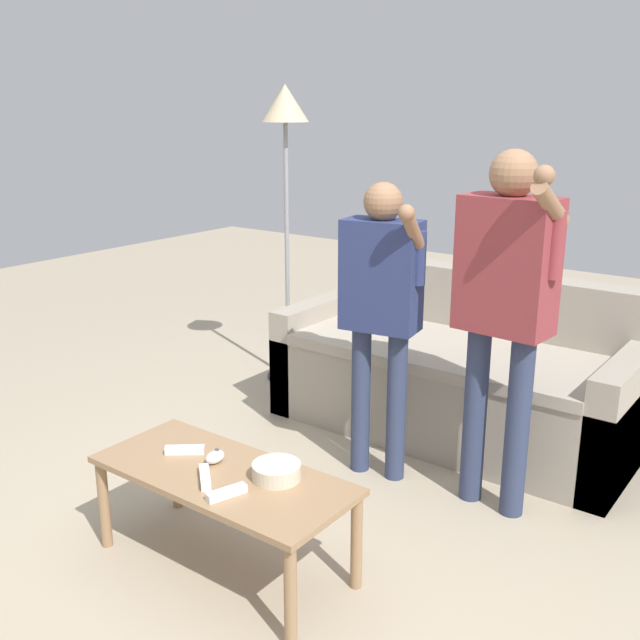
# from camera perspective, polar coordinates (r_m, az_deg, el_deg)

# --- Properties ---
(ground_plane) EXTENTS (12.00, 12.00, 0.00)m
(ground_plane) POSITION_cam_1_polar(r_m,az_deg,el_deg) (3.09, -2.01, -17.83)
(ground_plane) COLOR tan
(couch) EXTENTS (1.92, 0.88, 0.84)m
(couch) POSITION_cam_1_polar(r_m,az_deg,el_deg) (4.12, 10.68, -4.30)
(couch) COLOR #9E9384
(couch) RESTS_ON ground
(coffee_table) EXTENTS (1.03, 0.45, 0.40)m
(coffee_table) POSITION_cam_1_polar(r_m,az_deg,el_deg) (2.88, -7.56, -12.58)
(coffee_table) COLOR #997551
(coffee_table) RESTS_ON ground
(snack_bowl) EXTENTS (0.18, 0.18, 0.06)m
(snack_bowl) POSITION_cam_1_polar(r_m,az_deg,el_deg) (2.77, -3.40, -11.66)
(snack_bowl) COLOR beige
(snack_bowl) RESTS_ON coffee_table
(game_remote_nunchuk) EXTENTS (0.06, 0.09, 0.05)m
(game_remote_nunchuk) POSITION_cam_1_polar(r_m,az_deg,el_deg) (2.91, -8.16, -10.49)
(game_remote_nunchuk) COLOR white
(game_remote_nunchuk) RESTS_ON coffee_table
(floor_lamp) EXTENTS (0.29, 0.29, 1.86)m
(floor_lamp) POSITION_cam_1_polar(r_m,az_deg,el_deg) (4.58, -2.70, 14.19)
(floor_lamp) COLOR #2D2D33
(floor_lamp) RESTS_ON ground
(player_center) EXTENTS (0.44, 0.29, 1.41)m
(player_center) POSITION_cam_1_polar(r_m,az_deg,el_deg) (3.37, 4.75, 1.74)
(player_center) COLOR #2D3856
(player_center) RESTS_ON ground
(player_right) EXTENTS (0.46, 0.34, 1.57)m
(player_right) POSITION_cam_1_polar(r_m,az_deg,el_deg) (3.14, 14.19, 2.09)
(player_right) COLOR #2D3856
(player_right) RESTS_ON ground
(game_remote_wand_near) EXTENTS (0.14, 0.13, 0.03)m
(game_remote_wand_near) POSITION_cam_1_polar(r_m,az_deg,el_deg) (3.01, -10.48, -9.90)
(game_remote_wand_near) COLOR white
(game_remote_wand_near) RESTS_ON coffee_table
(game_remote_wand_far) EXTENTS (0.15, 0.14, 0.03)m
(game_remote_wand_far) POSITION_cam_1_polar(r_m,az_deg,el_deg) (2.79, -8.94, -11.98)
(game_remote_wand_far) COLOR white
(game_remote_wand_far) RESTS_ON coffee_table
(game_remote_wand_spare) EXTENTS (0.08, 0.15, 0.03)m
(game_remote_wand_spare) POSITION_cam_1_polar(r_m,az_deg,el_deg) (2.68, -7.28, -13.19)
(game_remote_wand_spare) COLOR white
(game_remote_wand_spare) RESTS_ON coffee_table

